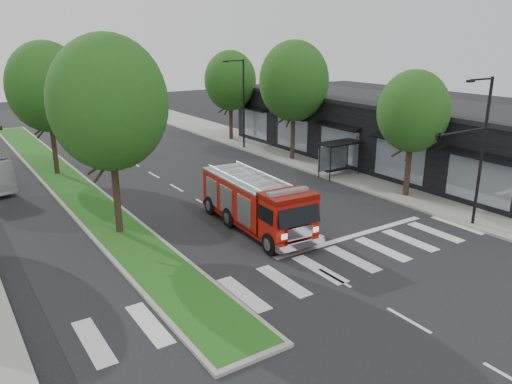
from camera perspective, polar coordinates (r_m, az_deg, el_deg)
ground at (r=24.74m, az=2.71°, el=-6.27°), size 140.00×140.00×0.00m
sidewalk_right at (r=39.60m, az=8.83°, el=2.77°), size 5.00×80.00×0.15m
median at (r=38.28m, az=-21.09°, el=1.29°), size 3.00×50.00×0.15m
storefront_row at (r=42.19m, az=13.57°, el=6.76°), size 8.00×30.00×5.00m
bus_shelter at (r=36.96m, az=9.39°, el=4.83°), size 3.20×1.60×2.61m
tree_right_near at (r=32.43m, az=17.53°, el=8.77°), size 4.40×4.40×8.05m
tree_right_mid at (r=40.92m, az=4.36°, el=12.51°), size 5.60×5.60×9.72m
tree_right_far at (r=49.23m, az=-2.96°, el=12.59°), size 5.00×5.00×8.73m
tree_median_near at (r=25.55m, az=-16.49°, el=9.70°), size 5.80×5.80×10.16m
tree_median_far at (r=39.11m, az=-22.79°, el=11.02°), size 5.60×5.60×9.72m
streetlight_right_near at (r=27.88m, az=23.59°, el=5.07°), size 4.08×0.22×8.00m
streetlight_right_far at (r=45.37m, az=-1.59°, el=10.48°), size 2.11×0.20×8.00m
fire_engine at (r=26.55m, az=0.01°, el=-1.28°), size 3.06×8.69×2.97m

